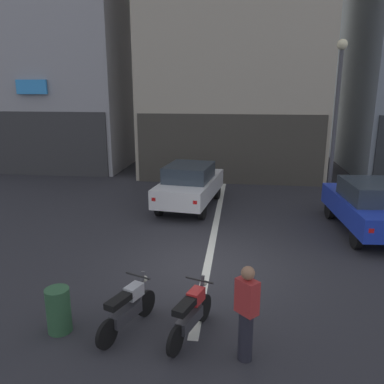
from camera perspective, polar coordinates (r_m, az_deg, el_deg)
ground_plane at (r=10.06m, az=2.23°, el=-10.80°), size 120.00×120.00×0.00m
lane_centre_line at (r=15.67m, az=4.14°, el=-1.26°), size 0.20×18.00×0.01m
car_white_crossing_near at (r=14.61m, az=-0.31°, el=1.15°), size 2.28×4.29×1.64m
car_blue_parked_kerbside at (r=13.15m, az=24.34°, el=-1.78°), size 2.05×4.22×1.64m
car_black_down_street at (r=22.27m, az=9.64°, el=5.74°), size 1.77×4.10×1.64m
street_lamp at (r=15.03m, az=20.20°, el=11.43°), size 0.36×0.36×5.94m
motorcycle_silver_row_leftmost at (r=7.61m, az=-9.25°, el=-16.21°), size 0.74×1.57×0.98m
motorcycle_red_row_left_mid at (r=7.36m, az=-0.13°, el=-17.14°), size 0.69×1.60×0.98m
person_by_motorcycles at (r=6.67m, az=7.88°, el=-16.97°), size 0.41×0.41×1.67m
trash_bin at (r=7.89m, az=-18.75°, el=-15.90°), size 0.44×0.44×0.85m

